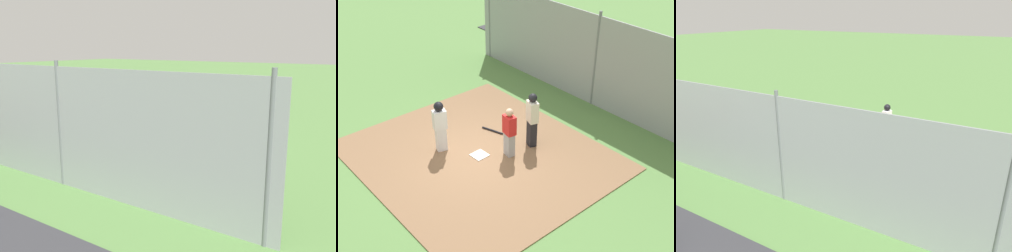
{
  "view_description": "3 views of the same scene",
  "coord_description": "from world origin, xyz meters",
  "views": [
    {
      "loc": [
        7.82,
        -11.33,
        3.71
      ],
      "look_at": [
        0.29,
        -0.39,
        0.84
      ],
      "focal_mm": 39.66,
      "sensor_mm": 36.0,
      "label": 1
    },
    {
      "loc": [
        -9.04,
        6.72,
        7.87
      ],
      "look_at": [
        -0.22,
        -0.84,
        0.81
      ],
      "focal_mm": 49.52,
      "sensor_mm": 36.0,
      "label": 2
    },
    {
      "loc": [
        5.43,
        -11.04,
        5.28
      ],
      "look_at": [
        -0.21,
        -0.96,
        0.98
      ],
      "focal_mm": 32.71,
      "sensor_mm": 36.0,
      "label": 3
    }
  ],
  "objects": [
    {
      "name": "ground_plane",
      "position": [
        0.0,
        0.0,
        0.0
      ],
      "size": [
        140.0,
        140.0,
        0.0
      ],
      "primitive_type": "plane",
      "color": "#5B8947"
    },
    {
      "name": "dirt_infield",
      "position": [
        0.0,
        0.0,
        0.01
      ],
      "size": [
        7.2,
        6.4,
        0.03
      ],
      "primitive_type": "cube",
      "color": "#896647",
      "rests_on": "ground_plane"
    },
    {
      "name": "home_plate",
      "position": [
        0.0,
        0.0,
        0.04
      ],
      "size": [
        0.46,
        0.46,
        0.02
      ],
      "primitive_type": "cube",
      "rotation": [
        0.0,
        0.0,
        0.05
      ],
      "color": "white",
      "rests_on": "dirt_infield"
    },
    {
      "name": "catcher",
      "position": [
        -0.54,
        -0.69,
        0.83
      ],
      "size": [
        0.42,
        0.32,
        1.55
      ],
      "rotation": [
        0.0,
        0.0,
        1.4
      ],
      "color": "#9E9EA3",
      "rests_on": "dirt_infield"
    },
    {
      "name": "baseball_bat",
      "position": [
        0.79,
        -1.14,
        0.06
      ],
      "size": [
        0.75,
        0.3,
        0.06
      ],
      "primitive_type": "cylinder",
      "rotation": [
        0.0,
        1.57,
        0.32
      ],
      "color": "black",
      "rests_on": "dirt_infield"
    },
    {
      "name": "backstop_fence",
      "position": [
        0.0,
        -5.03,
        1.6
      ],
      "size": [
        12.0,
        0.1,
        3.35
      ],
      "color": "#93999E",
      "rests_on": "ground_plane"
    },
    {
      "name": "parking_lot",
      "position": [
        0.0,
        -9.47,
        0.02
      ],
      "size": [
        18.0,
        5.2,
        0.04
      ],
      "primitive_type": "cube",
      "color": "#38383D",
      "rests_on": "ground_plane"
    },
    {
      "name": "umpire",
      "position": [
        -0.58,
        -1.56,
        0.95
      ],
      "size": [
        0.45,
        0.37,
        1.74
      ],
      "rotation": [
        0.0,
        0.0,
        1.23
      ],
      "color": "black",
      "rests_on": "dirt_infield"
    },
    {
      "name": "runner",
      "position": [
        0.98,
        0.67,
        0.95
      ],
      "size": [
        0.35,
        0.43,
        1.62
      ],
      "rotation": [
        0.0,
        0.0,
        2.88
      ],
      "color": "silver",
      "rests_on": "dirt_infield"
    }
  ]
}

